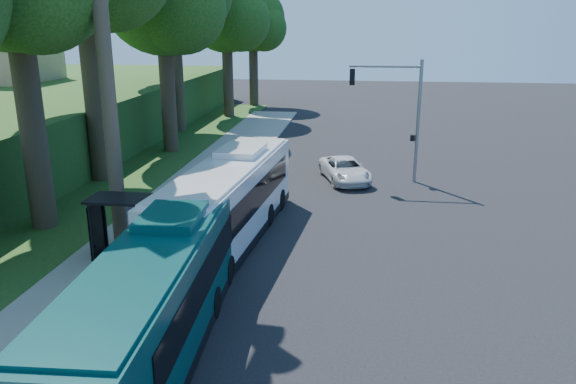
# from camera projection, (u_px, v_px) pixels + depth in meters

# --- Properties ---
(ground) EXTENTS (140.00, 140.00, 0.00)m
(ground) POSITION_uv_depth(u_px,v_px,m) (319.00, 240.00, 24.00)
(ground) COLOR black
(ground) RESTS_ON ground
(sidewalk) EXTENTS (4.50, 70.00, 0.12)m
(sidewalk) POSITION_uv_depth(u_px,v_px,m) (155.00, 231.00, 24.90)
(sidewalk) COLOR gray
(sidewalk) RESTS_ON ground
(red_curb) EXTENTS (0.25, 30.00, 0.13)m
(red_curb) POSITION_uv_depth(u_px,v_px,m) (176.00, 272.00, 20.82)
(red_curb) COLOR maroon
(red_curb) RESTS_ON ground
(grass_verge) EXTENTS (8.00, 70.00, 0.06)m
(grass_verge) POSITION_uv_depth(u_px,v_px,m) (87.00, 194.00, 30.38)
(grass_verge) COLOR #234719
(grass_verge) RESTS_ON ground
(bus_shelter) EXTENTS (3.20, 1.51, 2.55)m
(bus_shelter) POSITION_uv_depth(u_px,v_px,m) (127.00, 215.00, 21.68)
(bus_shelter) COLOR black
(bus_shelter) RESTS_ON ground
(stop_sign_pole) EXTENTS (0.35, 0.06, 3.17)m
(stop_sign_pole) POSITION_uv_depth(u_px,v_px,m) (152.00, 230.00, 19.34)
(stop_sign_pole) COLOR gray
(stop_sign_pole) RESTS_ON ground
(traffic_signal_pole) EXTENTS (4.10, 0.30, 7.00)m
(traffic_signal_pole) POSITION_uv_depth(u_px,v_px,m) (401.00, 106.00, 31.74)
(traffic_signal_pole) COLOR gray
(traffic_signal_pole) RESTS_ON ground
(tree_4) EXTENTS (8.40, 8.00, 14.14)m
(tree_4) POSITION_uv_depth(u_px,v_px,m) (227.00, 14.00, 52.98)
(tree_4) COLOR #382B1E
(tree_4) RESTS_ON ground
(tree_5) EXTENTS (7.35, 7.00, 12.86)m
(tree_5) POSITION_uv_depth(u_px,v_px,m) (254.00, 23.00, 60.67)
(tree_5) COLOR #382B1E
(tree_5) RESTS_ON ground
(white_bus) EXTENTS (3.57, 12.36, 3.64)m
(white_bus) POSITION_uv_depth(u_px,v_px,m) (229.00, 200.00, 23.60)
(white_bus) COLOR silver
(white_bus) RESTS_ON ground
(teal_bus) EXTENTS (3.13, 11.87, 3.51)m
(teal_bus) POSITION_uv_depth(u_px,v_px,m) (157.00, 295.00, 15.51)
(teal_bus) COLOR #0A3B3A
(teal_bus) RESTS_ON ground
(pickup) EXTENTS (3.60, 5.29, 1.34)m
(pickup) POSITION_uv_depth(u_px,v_px,m) (345.00, 170.00, 32.89)
(pickup) COLOR silver
(pickup) RESTS_ON ground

